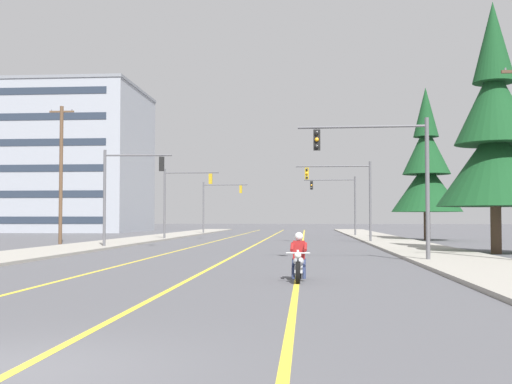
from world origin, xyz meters
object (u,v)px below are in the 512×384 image
traffic_signal_near_left (124,184)px  conifer_tree_right_verge_near (495,137)px  utility_pole_left_near (61,172)px  traffic_signal_mid_right (348,188)px  apartment_building_far_left_block (61,160)px  motorcycle_with_rider (299,261)px  conifer_tree_right_verge_far (426,170)px  traffic_signal_mid_left (180,193)px  traffic_signal_far_left (216,199)px  traffic_signal_far_right (340,196)px  traffic_signal_near_right (388,166)px

traffic_signal_near_left → conifer_tree_right_verge_near: conifer_tree_right_verge_near is taller
traffic_signal_near_left → utility_pole_left_near: (-6.35, 5.80, 1.16)m
traffic_signal_mid_right → apartment_building_far_left_block: (-37.65, 38.59, 5.90)m
motorcycle_with_rider → conifer_tree_right_verge_far: (10.42, 35.86, 5.39)m
traffic_signal_mid_left → traffic_signal_far_left: same height
traffic_signal_far_left → utility_pole_left_near: utility_pole_left_near is taller
conifer_tree_right_verge_far → conifer_tree_right_verge_near: bearing=-90.4°
motorcycle_with_rider → traffic_signal_far_right: size_ratio=0.35×
motorcycle_with_rider → traffic_signal_mid_right: size_ratio=0.35×
traffic_signal_far_right → utility_pole_left_near: (-21.32, -21.25, 1.10)m
traffic_signal_near_right → traffic_signal_far_right: size_ratio=1.00×
traffic_signal_far_left → conifer_tree_right_verge_near: conifer_tree_right_verge_near is taller
conifer_tree_right_verge_far → apartment_building_far_left_block: bearing=143.9°
traffic_signal_mid_left → utility_pole_left_near: bearing=-125.1°
utility_pole_left_near → apartment_building_far_left_block: bearing=111.4°
traffic_signal_far_left → traffic_signal_mid_right: bearing=-62.5°
traffic_signal_mid_right → apartment_building_far_left_block: size_ratio=0.27×
conifer_tree_right_verge_far → traffic_signal_near_right: bearing=-103.7°
traffic_signal_far_left → traffic_signal_far_right: bearing=-32.8°
motorcycle_with_rider → utility_pole_left_near: size_ratio=0.22×
motorcycle_with_rider → traffic_signal_near_left: size_ratio=0.35×
traffic_signal_mid_left → conifer_tree_right_verge_near: bearing=-44.0°
motorcycle_with_rider → traffic_signal_far_right: (3.73, 47.26, 3.54)m
apartment_building_far_left_block → traffic_signal_mid_left: bearing=-54.2°
traffic_signal_near_right → traffic_signal_mid_right: size_ratio=1.00×
traffic_signal_mid_right → conifer_tree_right_verge_near: conifer_tree_right_verge_near is taller
motorcycle_with_rider → traffic_signal_far_left: 57.46m
traffic_signal_near_left → traffic_signal_far_left: bearing=88.7°
traffic_signal_mid_right → utility_pole_left_near: utility_pole_left_near is taller
traffic_signal_mid_left → conifer_tree_right_verge_near: 29.25m
traffic_signal_mid_left → utility_pole_left_near: utility_pole_left_near is taller
traffic_signal_mid_left → conifer_tree_right_verge_near: size_ratio=0.46×
traffic_signal_near_left → utility_pole_left_near: utility_pole_left_near is taller
traffic_signal_near_right → apartment_building_far_left_block: bearing=122.4°
traffic_signal_far_left → traffic_signal_near_left: bearing=-91.3°
motorcycle_with_rider → traffic_signal_far_right: 47.54m
utility_pole_left_near → conifer_tree_right_verge_far: 29.70m
traffic_signal_mid_right → conifer_tree_right_verge_far: size_ratio=0.48×
traffic_signal_mid_right → conifer_tree_right_verge_far: conifer_tree_right_verge_far is taller
conifer_tree_right_verge_near → conifer_tree_right_verge_far: 20.35m
traffic_signal_mid_left → traffic_signal_near_right: bearing=-62.0°
traffic_signal_mid_left → utility_pole_left_near: (-6.88, -9.78, 1.13)m
traffic_signal_near_left → conifer_tree_right_verge_far: bearing=35.9°
conifer_tree_right_verge_near → apartment_building_far_left_block: 69.19m
traffic_signal_near_left → apartment_building_far_left_block: (-22.99, 48.16, 5.98)m
traffic_signal_far_right → traffic_signal_mid_left: bearing=-141.5°
conifer_tree_right_verge_near → apartment_building_far_left_block: bearing=130.1°
traffic_signal_far_left → apartment_building_far_left_block: bearing=153.3°
utility_pole_left_near → apartment_building_far_left_block: 45.77m
motorcycle_with_rider → traffic_signal_mid_left: 37.53m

